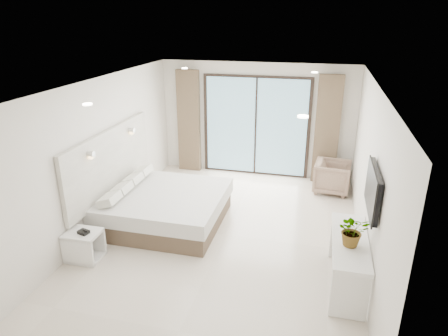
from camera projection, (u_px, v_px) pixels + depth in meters
The scene contains 8 objects.
ground at pixel (225, 235), 7.18m from camera, with size 6.20×6.20×0.00m, color beige.
room_shell at pixel (225, 138), 7.34m from camera, with size 4.62×6.22×2.72m.
bed at pixel (164, 207), 7.51m from camera, with size 2.16×2.05×0.74m.
nightstand at pixel (84, 246), 6.39m from camera, with size 0.54×0.45×0.49m.
phone at pixel (84, 232), 6.26m from camera, with size 0.16×0.12×0.05m, color black.
console_desk at pixel (349, 252), 5.65m from camera, with size 0.49×1.57×0.77m.
plant at pixel (353, 234), 5.37m from camera, with size 0.41×0.45×0.35m, color #33662D.
armchair at pixel (332, 176), 8.80m from camera, with size 0.75×0.70×0.77m, color #9C7B66.
Camera 1 is at (1.49, -6.09, 3.71)m, focal length 32.00 mm.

